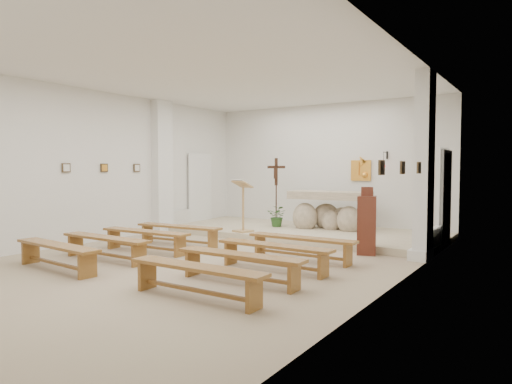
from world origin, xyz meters
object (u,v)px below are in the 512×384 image
Objects in this scene: bench_right_second at (274,251)px; bench_right_fourth at (196,274)px; bench_left_fourth at (57,251)px; donation_pedestal at (367,225)px; lectern at (243,206)px; crucifix_stand at (276,186)px; bench_right_front at (301,243)px; bench_left_front at (179,230)px; altar at (329,213)px; bench_left_second at (145,236)px; bench_right_third at (240,261)px; bench_left_third at (105,243)px.

bench_right_second and bench_right_fourth have the same top height.
bench_right_second is 3.63m from bench_left_fourth.
bench_right_second is (-0.79, -2.25, -0.26)m from donation_pedestal.
lectern is 0.61× the size of bench_right_second.
crucifix_stand reaches higher than bench_right_front.
bench_left_front is at bearing -95.90° from crucifix_stand.
donation_pedestal is 4.06m from bench_left_front.
altar is 6.37m from bench_right_fourth.
bench_left_second is 3.21m from bench_right_third.
bench_right_front is 0.99× the size of bench_left_fourth.
bench_right_second is at bearing -81.94° from altar.
bench_right_fourth is at bearing 4.65° from bench_left_fourth.
bench_left_fourth and bench_right_fourth have the same top height.
bench_left_front is (-2.09, -3.34, -0.22)m from altar.
altar reaches higher than bench_right_fourth.
altar is at bearing 103.79° from bench_right_second.
donation_pedestal reaches higher than bench_right_fourth.
donation_pedestal is at bearing -31.36° from crucifix_stand.
bench_right_front is at bearing 88.97° from bench_right_third.
donation_pedestal is 0.64× the size of bench_right_second.
bench_right_fourth is (0.00, -0.99, 0.00)m from bench_right_third.
altar is 3.48m from bench_right_front.
bench_left_front is 1.01× the size of bench_right_fourth.
bench_left_front is 1.01× the size of bench_right_second.
bench_left_second and bench_left_third have the same top height.
bench_left_front is 1.00× the size of bench_left_second.
bench_left_second is at bearing -94.28° from crucifix_stand.
bench_left_second is (0.00, -0.99, 0.00)m from bench_left_front.
altar reaches higher than bench_right_front.
crucifix_stand is at bearing 81.43° from bench_left_second.
bench_right_third is at bearing -20.68° from bench_left_second.
bench_left_fourth is (-3.84, -4.22, -0.26)m from donation_pedestal.
bench_right_front and bench_right_second have the same top height.
bench_right_front and bench_left_fourth have the same top height.
crucifix_stand is (-1.64, 0.12, 0.66)m from altar.
donation_pedestal is at bearing 71.94° from bench_right_second.
altar is at bearing 99.22° from bench_right_third.
bench_right_fourth is (3.05, -0.99, 0.00)m from bench_left_third.
donation_pedestal reaches higher than bench_right_second.
bench_left_front is at bearing 163.40° from bench_right_second.
bench_left_front and bench_left_third have the same top height.
donation_pedestal reaches higher than bench_left_fourth.
altar is 0.99× the size of bench_left_front.
bench_right_front is 0.99× the size of bench_left_second.
crucifix_stand reaches higher than bench_right_third.
bench_left_second is at bearing 90.65° from bench_left_third.
bench_left_second is (-2.09, -4.33, -0.22)m from altar.
donation_pedestal reaches higher than bench_right_third.
crucifix_stand is at bearing 121.65° from bench_right_second.
lectern is at bearing -136.44° from altar.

